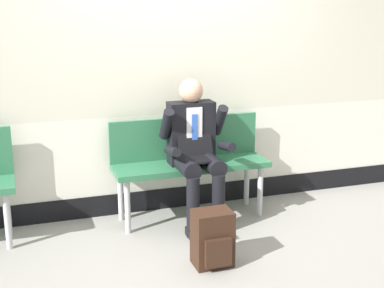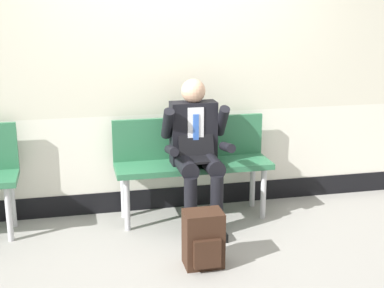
% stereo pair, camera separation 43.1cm
% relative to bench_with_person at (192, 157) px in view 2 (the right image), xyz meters
% --- Properties ---
extents(ground_plane, '(18.00, 18.00, 0.00)m').
position_rel_bench_with_person_xyz_m(ground_plane, '(-0.11, -0.49, -0.56)').
color(ground_plane, gray).
extents(station_wall, '(6.78, 0.14, 2.72)m').
position_rel_bench_with_person_xyz_m(station_wall, '(-0.11, 0.28, 0.79)').
color(station_wall, beige).
rests_on(station_wall, ground).
extents(bench_with_person, '(1.39, 0.42, 0.90)m').
position_rel_bench_with_person_xyz_m(bench_with_person, '(0.00, 0.00, 0.00)').
color(bench_with_person, '#2D6B47').
rests_on(bench_with_person, ground).
extents(person_seated, '(0.57, 0.70, 1.27)m').
position_rel_bench_with_person_xyz_m(person_seated, '(0.00, -0.20, 0.13)').
color(person_seated, black).
rests_on(person_seated, ground).
extents(backpack, '(0.29, 0.25, 0.43)m').
position_rel_bench_with_person_xyz_m(backpack, '(-0.13, -0.99, -0.35)').
color(backpack, '#331E14').
rests_on(backpack, ground).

